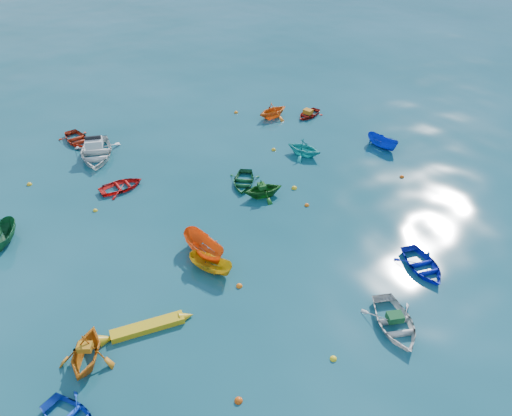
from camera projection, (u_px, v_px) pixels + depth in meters
ground at (307, 257)px, 27.87m from camera, size 160.00×160.00×0.00m
dinghy_white_near at (394, 327)px, 23.80m from camera, size 3.82×4.31×0.74m
dinghy_blue_se at (422, 269)px, 27.09m from camera, size 3.18×3.76×0.67m
dinghy_orange_w at (89, 361)px, 22.19m from camera, size 3.67×3.78×1.52m
sampan_yellow_mid at (211, 271)px, 26.95m from camera, size 2.08×2.87×1.04m
dinghy_green_e at (243, 184)px, 33.94m from camera, size 3.50×3.60×0.61m
dinghy_cyan_se at (304, 155)px, 37.10m from camera, size 3.15×3.34×1.39m
dinghy_red_nw at (122, 189)px, 33.45m from camera, size 3.03×2.22×0.61m
sampan_orange_n at (205, 255)px, 27.98m from camera, size 1.49×3.43×1.30m
dinghy_green_n at (263, 196)px, 32.72m from camera, size 3.09×2.85×1.35m
dinghy_red_ne at (308, 116)px, 42.53m from camera, size 2.99×2.50×0.53m
sampan_blue_far at (382, 147)px, 38.07m from camera, size 1.32×2.80×1.04m
dinghy_red_far at (77, 142)px, 38.81m from camera, size 2.30×3.19×0.66m
dinghy_orange_far at (273, 117)px, 42.32m from camera, size 2.85×2.49×1.45m
sampan_green_far at (7, 242)px, 28.92m from camera, size 2.30×3.00×1.10m
kayak_yellow at (148, 329)px, 23.68m from camera, size 4.20×1.57×0.42m
motorboat_white at (97, 157)px, 36.91m from camera, size 5.05×5.78×1.60m
tarp_green_a at (395, 317)px, 23.56m from camera, size 0.91×0.82×0.36m
tarp_orange_a at (85, 347)px, 21.70m from camera, size 0.78×0.74×0.30m
tarp_green_b at (262, 186)px, 32.22m from camera, size 0.60×0.70×0.29m
tarp_orange_b at (308, 112)px, 42.21m from camera, size 0.75×0.87×0.36m
buoy_or_a at (239, 401)px, 20.59m from camera, size 0.35×0.35×0.35m
buoy_ye_a at (333, 359)px, 22.28m from camera, size 0.32×0.32×0.32m
buoy_or_b at (402, 177)px, 34.61m from camera, size 0.32×0.32×0.32m
buoy_ye_b at (95, 211)px, 31.39m from camera, size 0.29×0.29×0.29m
buoy_or_c at (239, 286)px, 25.98m from camera, size 0.34×0.34×0.34m
buoy_ye_c at (294, 189)px, 33.46m from camera, size 0.38×0.38×0.38m
buoy_or_d at (307, 206)px, 31.86m from camera, size 0.31×0.31×0.31m
buoy_ye_d at (29, 185)px, 33.83m from camera, size 0.35×0.35×0.35m
buoy_or_e at (236, 113)px, 43.04m from camera, size 0.34×0.34×0.34m
buoy_ye_e at (274, 150)px, 37.71m from camera, size 0.34×0.34×0.34m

